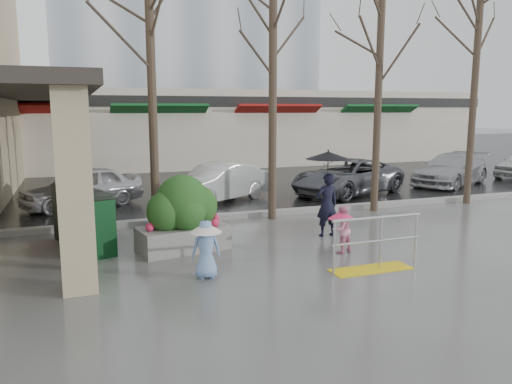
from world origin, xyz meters
TOP-DOWN VIEW (x-y plane):
  - ground at (0.00, 0.00)m, footprint 120.00×120.00m
  - street_asphalt at (0.00, 22.00)m, footprint 120.00×36.00m
  - curb at (0.00, 4.00)m, footprint 120.00×0.30m
  - canopy_slab at (-4.80, 8.00)m, footprint 2.80×18.00m
  - pillar_front at (-3.90, -0.50)m, footprint 0.55×0.55m
  - pillar_back at (-3.90, 6.00)m, footprint 0.55×0.55m
  - storefront_row at (2.00, 17.97)m, footprint 34.00×6.74m
  - handrail at (1.36, -1.20)m, footprint 1.90×0.50m
  - tree_west at (-2.00, 3.60)m, footprint 3.20×3.20m
  - tree_midwest at (1.20, 3.60)m, footprint 3.20×3.20m
  - tree_mideast at (4.50, 3.60)m, footprint 3.20×3.20m
  - tree_east at (8.00, 3.60)m, footprint 3.20×3.20m
  - woman at (1.71, 1.37)m, footprint 1.08×1.08m
  - child_pink at (1.34, 0.01)m, footprint 0.58×0.57m
  - child_blue at (-1.75, -0.58)m, footprint 0.58×0.58m
  - planter at (-1.76, 1.36)m, footprint 2.02×1.26m
  - news_boxes at (-3.79, 2.31)m, footprint 1.33×2.37m
  - car_a at (-3.72, 7.18)m, footprint 3.99×2.76m
  - car_b at (0.50, 6.65)m, footprint 3.97×3.11m
  - car_c at (5.23, 6.43)m, footprint 4.99×3.61m
  - car_d at (10.31, 7.01)m, footprint 4.68×3.50m

SIDE VIEW (x-z plane):
  - ground at x=0.00m, z-range 0.00..0.00m
  - street_asphalt at x=0.00m, z-range 0.00..0.01m
  - curb at x=0.00m, z-range 0.00..0.15m
  - handrail at x=1.36m, z-range -0.14..0.89m
  - child_pink at x=1.34m, z-range 0.07..1.09m
  - car_a at x=-3.72m, z-range 0.00..1.26m
  - car_b at x=0.50m, z-range 0.00..1.26m
  - car_c at x=5.23m, z-range 0.00..1.26m
  - car_d at x=10.31m, z-range 0.00..1.26m
  - child_blue at x=-1.75m, z-range 0.10..1.17m
  - news_boxes at x=-3.79m, z-range 0.00..1.31m
  - planter at x=-1.76m, z-range -0.04..1.61m
  - woman at x=1.71m, z-range 0.20..2.28m
  - pillar_front at x=-3.90m, z-range 0.00..3.50m
  - pillar_back at x=-3.90m, z-range 0.00..3.50m
  - storefront_row at x=2.00m, z-range 0.01..4.01m
  - canopy_slab at x=-4.80m, z-range 3.50..3.75m
  - tree_mideast at x=4.50m, z-range 1.61..8.11m
  - tree_west at x=-2.00m, z-range 1.68..8.48m
  - tree_midwest at x=1.20m, z-range 1.73..8.73m
  - tree_east at x=8.00m, z-range 1.78..8.98m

